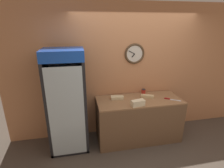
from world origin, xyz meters
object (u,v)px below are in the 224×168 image
(sandwich_stack_bottom, at_px, (138,105))
(sandwich_stack_middle, at_px, (138,102))
(beverage_cooler, at_px, (67,96))
(sandwich_flat_right, at_px, (147,96))
(sandwich_flat_left, at_px, (117,98))
(chefs_knife, at_px, (170,99))
(condiment_jar, at_px, (143,91))

(sandwich_stack_bottom, distance_m, sandwich_stack_middle, 0.06)
(sandwich_stack_middle, bearing_deg, beverage_cooler, 165.24)
(beverage_cooler, relative_size, sandwich_flat_right, 7.01)
(sandwich_stack_bottom, height_order, sandwich_flat_left, sandwich_flat_left)
(beverage_cooler, xyz_separation_m, chefs_knife, (1.98, -0.18, -0.15))
(sandwich_stack_bottom, xyz_separation_m, sandwich_flat_left, (-0.30, 0.37, 0.00))
(sandwich_flat_left, xyz_separation_m, sandwich_flat_right, (0.61, -0.05, -0.00))
(sandwich_stack_bottom, relative_size, sandwich_flat_left, 1.00)
(sandwich_flat_left, distance_m, condiment_jar, 0.63)
(sandwich_flat_right, distance_m, chefs_knife, 0.44)
(sandwich_stack_bottom, relative_size, sandwich_flat_right, 0.95)
(beverage_cooler, xyz_separation_m, sandwich_stack_middle, (1.26, -0.33, -0.07))
(sandwich_stack_bottom, height_order, sandwich_flat_right, sandwich_stack_bottom)
(sandwich_flat_left, bearing_deg, condiment_jar, 14.29)
(beverage_cooler, distance_m, sandwich_flat_left, 0.97)
(chefs_knife, distance_m, condiment_jar, 0.56)
(sandwich_flat_right, bearing_deg, sandwich_stack_bottom, -133.96)
(sandwich_stack_middle, height_order, sandwich_flat_right, sandwich_stack_middle)
(sandwich_flat_left, relative_size, sandwich_flat_right, 0.96)
(sandwich_stack_middle, distance_m, chefs_knife, 0.74)
(sandwich_flat_right, relative_size, chefs_knife, 0.96)
(sandwich_flat_right, bearing_deg, sandwich_flat_left, 175.75)
(sandwich_stack_bottom, relative_size, chefs_knife, 0.92)
(chefs_knife, bearing_deg, beverage_cooler, 174.67)
(sandwich_stack_bottom, relative_size, sandwich_stack_middle, 0.99)
(beverage_cooler, bearing_deg, sandwich_flat_right, -0.09)
(sandwich_flat_left, bearing_deg, sandwich_stack_middle, -51.69)
(sandwich_flat_left, height_order, chefs_knife, sandwich_flat_left)
(sandwich_stack_bottom, xyz_separation_m, sandwich_flat_right, (0.32, 0.33, -0.00))
(beverage_cooler, relative_size, sandwich_stack_middle, 7.30)
(sandwich_flat_right, xyz_separation_m, condiment_jar, (-0.01, 0.20, 0.03))
(sandwich_stack_bottom, height_order, chefs_knife, sandwich_stack_bottom)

